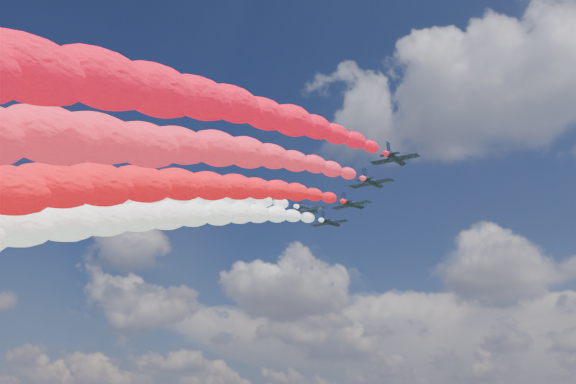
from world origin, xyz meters
The scene contains 15 objects.
jet_0 centered at (-32.19, -7.78, 99.16)m, with size 9.50×12.73×2.81m, color black, non-canonical shape.
jet_1 centered at (-21.10, 2.59, 99.16)m, with size 9.50×12.73×2.81m, color black, non-canonical shape.
trail_1 centered at (-21.10, -50.13, 83.98)m, with size 7.22×102.03×35.79m, color #106BFF, non-canonical shape.
jet_2 centered at (-10.05, 12.83, 99.16)m, with size 9.50×12.73×2.81m, color black, non-canonical shape.
trail_2 centered at (-10.05, -39.89, 83.98)m, with size 7.22×102.03×35.79m, color blue, non-canonical shape.
jet_3 centered at (0.82, 11.99, 99.16)m, with size 9.50×12.73×2.81m, color black, non-canonical shape.
trail_3 centered at (0.82, -40.74, 83.98)m, with size 7.22×102.03×35.79m, color white, non-canonical shape.
jet_4 centered at (1.06, 23.95, 99.16)m, with size 9.50×12.73×2.81m, color black, non-canonical shape.
trail_4 centered at (1.06, -28.77, 83.98)m, with size 7.22×102.03×35.79m, color white, non-canonical shape.
jet_5 centered at (11.80, 14.27, 99.16)m, with size 9.50×12.73×2.81m, color black, non-canonical shape.
trail_5 centered at (11.80, -38.45, 83.98)m, with size 7.22×102.03×35.79m, color red, non-canonical shape.
jet_6 centered at (21.56, 3.60, 99.16)m, with size 9.50×12.73×2.81m, color black, non-canonical shape.
trail_6 centered at (21.56, -49.13, 83.98)m, with size 7.22×102.03×35.79m, color red, non-canonical shape.
jet_7 centered at (30.76, -5.96, 99.16)m, with size 9.50×12.73×2.81m, color black, non-canonical shape.
trail_7 centered at (30.76, -58.68, 83.98)m, with size 7.22×102.03×35.79m, color red, non-canonical shape.
Camera 1 is at (74.01, -122.69, 45.68)m, focal length 41.90 mm.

